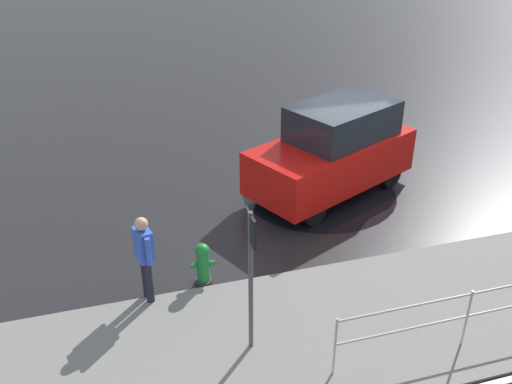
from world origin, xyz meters
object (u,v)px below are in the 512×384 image
at_px(sign_post, 251,263).
at_px(moving_hatchback, 334,150).
at_px(pedestrian, 144,253).
at_px(fire_hydrant, 203,264).

bearing_deg(sign_post, moving_hatchback, -126.11).
bearing_deg(pedestrian, sign_post, 130.32).
xyz_separation_m(moving_hatchback, sign_post, (3.17, 4.35, 0.55)).
relative_size(moving_hatchback, sign_post, 1.77).
xyz_separation_m(moving_hatchback, pedestrian, (4.52, 2.76, -0.07)).
bearing_deg(fire_hydrant, moving_hatchback, -144.21).
height_order(moving_hatchback, pedestrian, moving_hatchback).
distance_m(moving_hatchback, pedestrian, 5.30).
bearing_deg(fire_hydrant, pedestrian, 12.22).
bearing_deg(pedestrian, fire_hydrant, -167.78).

